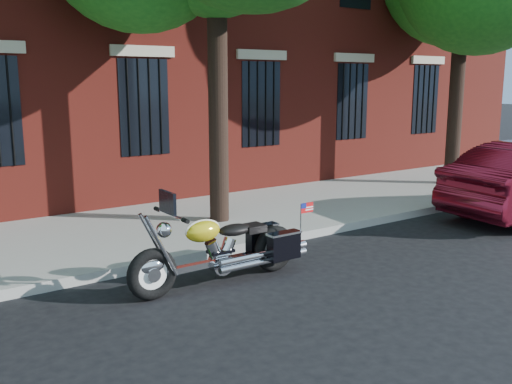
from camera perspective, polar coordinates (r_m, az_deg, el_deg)
ground at (r=8.36m, az=3.84°, el=-8.17°), size 120.00×120.00×0.00m
curb at (r=9.40m, az=-1.44°, el=-5.48°), size 40.00×0.16×0.15m
sidewalk at (r=10.96m, az=-6.87°, el=-3.15°), size 40.00×3.60×0.15m
motorcycle at (r=7.86m, az=-2.99°, el=-5.84°), size 2.74×0.80×1.38m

